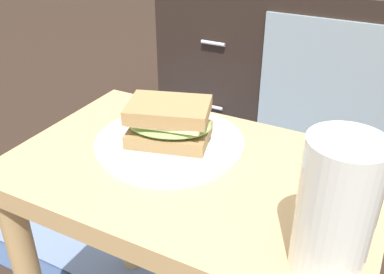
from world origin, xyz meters
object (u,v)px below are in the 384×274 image
at_px(sandwich_front, 169,122).
at_px(beer_glass, 336,210).
at_px(plate, 170,143).
at_px(tv_cabinet, 311,69).

xyz_separation_m(sandwich_front, beer_glass, (0.28, -0.14, 0.03)).
distance_m(plate, beer_glass, 0.33).
relative_size(tv_cabinet, beer_glass, 6.04).
height_order(plate, sandwich_front, sandwich_front).
distance_m(tv_cabinet, sandwich_front, 0.94).
relative_size(tv_cabinet, sandwich_front, 6.09).
xyz_separation_m(tv_cabinet, beer_glass, (0.26, -1.05, 0.25)).
distance_m(tv_cabinet, beer_glass, 1.11).
height_order(tv_cabinet, beer_glass, beer_glass).
bearing_deg(plate, sandwich_front, 0.00).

